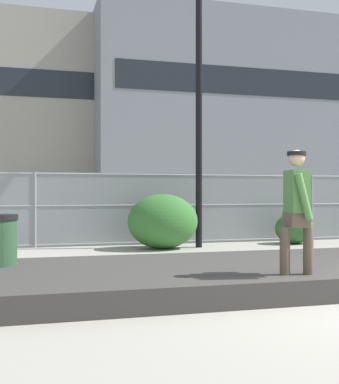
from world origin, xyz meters
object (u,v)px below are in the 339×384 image
skater (297,211)px  parked_car_near (52,209)px  street_lamp (199,76)px  shrub_left (163,221)px  shrub_center (294,229)px  skateboard (297,294)px

skater → parked_car_near: bearing=104.9°
parked_car_near → street_lamp: bearing=-49.0°
shrub_left → street_lamp: bearing=5.4°
shrub_left → shrub_center: 3.65m
parked_car_near → shrub_left: parked_car_near is taller
parked_car_near → shrub_center: 7.14m
shrub_center → shrub_left: bearing=-176.4°
shrub_center → skateboard: bearing=-119.0°
street_lamp → shrub_left: bearing=-174.6°
parked_car_near → skater: bearing=-75.1°
parked_car_near → shrub_center: parked_car_near is taller
skateboard → street_lamp: bearing=83.0°
street_lamp → parked_car_near: bearing=131.0°
street_lamp → skateboard: bearing=-97.0°
parked_car_near → shrub_left: 4.66m
parked_car_near → shrub_left: bearing=-58.4°
shrub_left → shrub_center: (3.63, 0.23, -0.25)m
street_lamp → shrub_left: 3.69m
skateboard → parked_car_near: size_ratio=0.18×
skateboard → shrub_left: bearing=92.0°
skater → parked_car_near: size_ratio=0.40×
parked_car_near → shrub_center: bearing=-31.6°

